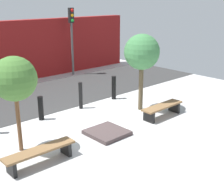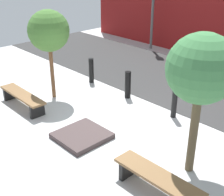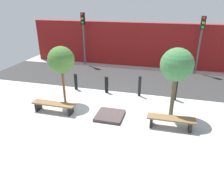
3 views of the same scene
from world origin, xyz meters
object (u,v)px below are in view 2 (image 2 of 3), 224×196
(bollard_left, at_px, (128,85))
(planter_bed, at_px, (82,136))
(bench_left, at_px, (22,97))
(tree_behind_right_bench, at_px, (201,70))
(bollard_center, at_px, (175,100))
(bench_right, at_px, (157,180))
(bollard_far_left, at_px, (91,71))
(tree_behind_left_bench, at_px, (49,31))

(bollard_left, bearing_deg, planter_bed, -70.76)
(bench_left, bearing_deg, bollard_left, 59.71)
(bollard_left, bearing_deg, tree_behind_right_bench, -25.99)
(tree_behind_right_bench, bearing_deg, planter_bed, -160.89)
(bollard_center, bearing_deg, bollard_left, 180.00)
(bench_right, xyz_separation_m, planter_bed, (-2.49, 0.20, -0.25))
(bench_right, bearing_deg, bollard_center, 120.29)
(planter_bed, bearing_deg, bollard_far_left, 136.31)
(bench_left, bearing_deg, planter_bed, 5.18)
(tree_behind_left_bench, bearing_deg, bollard_left, 45.41)
(planter_bed, bearing_deg, tree_behind_left_bench, 160.89)
(bollard_far_left, distance_m, bollard_left, 1.75)
(tree_behind_left_bench, xyz_separation_m, bollard_left, (1.62, 1.64, -1.64))
(planter_bed, height_order, bollard_left, bollard_left)
(planter_bed, height_order, tree_behind_right_bench, tree_behind_right_bench)
(bench_left, bearing_deg, tree_behind_left_bench, 90.59)
(bench_left, relative_size, planter_bed, 1.66)
(tree_behind_right_bench, relative_size, bollard_far_left, 3.34)
(bench_left, height_order, bench_right, bench_right)
(bollard_left, bearing_deg, tree_behind_left_bench, -134.59)
(bench_left, xyz_separation_m, tree_behind_right_bench, (4.98, 1.06, 1.88))
(bench_right, xyz_separation_m, bollard_center, (-1.62, 2.70, 0.20))
(tree_behind_right_bench, bearing_deg, bollard_far_left, 162.21)
(planter_bed, relative_size, tree_behind_left_bench, 0.44)
(tree_behind_right_bench, bearing_deg, bench_right, -90.00)
(planter_bed, xyz_separation_m, tree_behind_right_bench, (2.49, 0.86, 2.13))
(bench_left, distance_m, tree_behind_right_bench, 5.43)
(tree_behind_right_bench, xyz_separation_m, bollard_far_left, (-5.11, 1.64, -1.77))
(bench_left, height_order, tree_behind_left_bench, tree_behind_left_bench)
(bench_right, relative_size, planter_bed, 1.56)
(planter_bed, relative_size, tree_behind_right_bench, 0.41)
(bench_left, relative_size, tree_behind_right_bench, 0.67)
(bollard_center, bearing_deg, bollard_far_left, 180.00)
(tree_behind_right_bench, height_order, bollard_center, tree_behind_right_bench)
(bollard_left, distance_m, bollard_center, 1.75)
(planter_bed, bearing_deg, bollard_left, 109.24)
(tree_behind_right_bench, xyz_separation_m, bollard_left, (-3.37, 1.64, -1.77))
(tree_behind_left_bench, height_order, bollard_center, tree_behind_left_bench)
(tree_behind_left_bench, xyz_separation_m, bollard_center, (3.37, 1.64, -1.55))
(bench_left, xyz_separation_m, planter_bed, (2.49, 0.20, -0.25))
(bollard_far_left, bearing_deg, bollard_left, 0.00)
(planter_bed, relative_size, bollard_center, 1.12)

